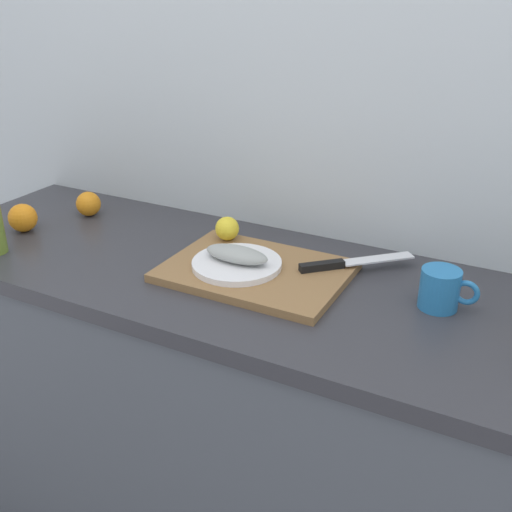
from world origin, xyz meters
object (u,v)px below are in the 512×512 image
object	(u,v)px
white_plate	(237,264)
fish_fillet	(237,254)
chef_knife	(343,263)
lemon_0	(227,229)
coffee_mug_2	(441,289)
cutting_board	(256,271)
orange_0	(88,204)

from	to	relation	value
white_plate	fish_fillet	xyz separation A→B (m)	(0.00, -0.00, 0.03)
white_plate	chef_knife	distance (m)	0.25
lemon_0	chef_knife	bearing A→B (deg)	-2.52
lemon_0	coffee_mug_2	size ratio (longest dim) A/B	0.50
cutting_board	white_plate	distance (m)	0.05
white_plate	orange_0	distance (m)	0.60
white_plate	chef_knife	bearing A→B (deg)	27.67
cutting_board	white_plate	bearing A→B (deg)	-156.94
fish_fillet	coffee_mug_2	xyz separation A→B (m)	(0.46, 0.06, -0.01)
white_plate	coffee_mug_2	size ratio (longest dim) A/B	1.72
lemon_0	orange_0	distance (m)	0.48
fish_fillet	lemon_0	distance (m)	0.17
cutting_board	white_plate	size ratio (longest dim) A/B	1.99
lemon_0	orange_0	xyz separation A→B (m)	(-0.48, 0.01, -0.02)
cutting_board	coffee_mug_2	distance (m)	0.43
lemon_0	coffee_mug_2	distance (m)	0.57
chef_knife	orange_0	size ratio (longest dim) A/B	3.18
chef_knife	coffee_mug_2	size ratio (longest dim) A/B	1.85
cutting_board	orange_0	world-z (taller)	orange_0
white_plate	chef_knife	size ratio (longest dim) A/B	0.93
fish_fillet	lemon_0	world-z (taller)	lemon_0
chef_knife	fish_fillet	bearing A→B (deg)	164.41
cutting_board	orange_0	size ratio (longest dim) A/B	5.88
fish_fillet	lemon_0	size ratio (longest dim) A/B	2.57
coffee_mug_2	orange_0	world-z (taller)	coffee_mug_2
coffee_mug_2	orange_0	xyz separation A→B (m)	(-1.05, 0.08, -0.01)
lemon_0	white_plate	bearing A→B (deg)	-52.08
white_plate	lemon_0	distance (m)	0.17
fish_fillet	orange_0	xyz separation A→B (m)	(-0.59, 0.14, -0.02)
cutting_board	fish_fillet	bearing A→B (deg)	-156.94
coffee_mug_2	white_plate	bearing A→B (deg)	-172.27
cutting_board	chef_knife	distance (m)	0.21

